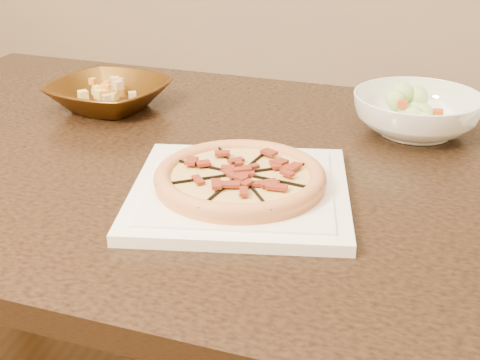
{
  "coord_description": "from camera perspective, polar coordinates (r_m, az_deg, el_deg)",
  "views": [
    {
      "loc": [
        0.45,
        -1.13,
        1.21
      ],
      "look_at": [
        0.23,
        -0.24,
        0.78
      ],
      "focal_mm": 50.0,
      "sensor_mm": 36.0,
      "label": 1
    }
  ],
  "objects": [
    {
      "name": "pizza",
      "position": [
        1.01,
        -0.0,
        0.2
      ],
      "size": [
        0.26,
        0.26,
        0.03
      ],
      "color": "#DD8C53",
      "rests_on": "plate"
    },
    {
      "name": "salad_bowl",
      "position": [
        1.32,
        14.83,
        5.49
      ],
      "size": [
        0.24,
        0.24,
        0.08
      ],
      "primitive_type": "imported",
      "rotation": [
        0.0,
        0.0,
        0.0
      ],
      "color": "white",
      "rests_on": "dining_table"
    },
    {
      "name": "mixed_dish",
      "position": [
        1.42,
        -11.32,
        8.74
      ],
      "size": [
        0.09,
        0.11,
        0.03
      ],
      "color": "tan",
      "rests_on": "bronze_bowl"
    },
    {
      "name": "plate",
      "position": [
        1.02,
        0.0,
        -0.99
      ],
      "size": [
        0.38,
        0.38,
        0.02
      ],
      "color": "white",
      "rests_on": "dining_table"
    },
    {
      "name": "bronze_bowl",
      "position": [
        1.44,
        -11.1,
        7.1
      ],
      "size": [
        0.28,
        0.28,
        0.06
      ],
      "primitive_type": "imported",
      "rotation": [
        0.0,
        0.0,
        -0.23
      ],
      "color": "#5B3811",
      "rests_on": "dining_table"
    },
    {
      "name": "dining_table",
      "position": [
        1.23,
        -3.55,
        -1.64
      ],
      "size": [
        1.61,
        1.13,
        0.75
      ],
      "color": "#332313",
      "rests_on": "floor"
    },
    {
      "name": "salad",
      "position": [
        1.3,
        15.05,
        7.8
      ],
      "size": [
        0.09,
        0.13,
        0.04
      ],
      "color": "#C3ED91",
      "rests_on": "salad_bowl"
    }
  ]
}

